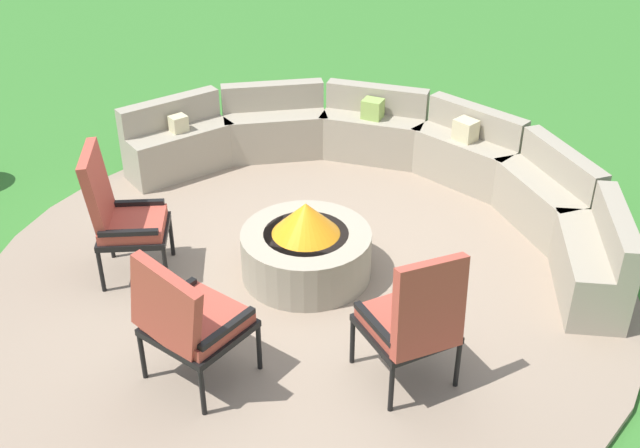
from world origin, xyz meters
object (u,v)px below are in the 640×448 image
(fire_pit, at_px, (306,248))
(lounge_chair_back_left, at_px, (415,319))
(lounge_chair_front_right, at_px, (187,319))
(lounge_chair_front_left, at_px, (119,213))
(curved_stone_bench, at_px, (393,164))

(fire_pit, bearing_deg, lounge_chair_back_left, -25.42)
(fire_pit, relative_size, lounge_chair_back_left, 0.98)
(lounge_chair_front_right, distance_m, lounge_chair_back_left, 1.51)
(fire_pit, xyz_separation_m, lounge_chair_front_left, (-1.24, -0.85, 0.32))
(fire_pit, height_order, lounge_chair_front_right, lounge_chair_front_right)
(curved_stone_bench, height_order, lounge_chair_front_right, lounge_chair_front_right)
(lounge_chair_front_right, xyz_separation_m, lounge_chair_back_left, (1.25, 0.85, 0.02))
(curved_stone_bench, height_order, lounge_chair_back_left, lounge_chair_back_left)
(curved_stone_bench, distance_m, lounge_chair_front_right, 3.15)
(fire_pit, distance_m, lounge_chair_back_left, 1.53)
(lounge_chair_front_left, height_order, lounge_chair_back_left, lounge_chair_front_left)
(lounge_chair_back_left, bearing_deg, lounge_chair_front_right, 152.61)
(lounge_chair_front_right, bearing_deg, curved_stone_bench, 96.69)
(lounge_chair_back_left, bearing_deg, lounge_chair_front_left, 122.88)
(curved_stone_bench, relative_size, lounge_chair_front_right, 4.65)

